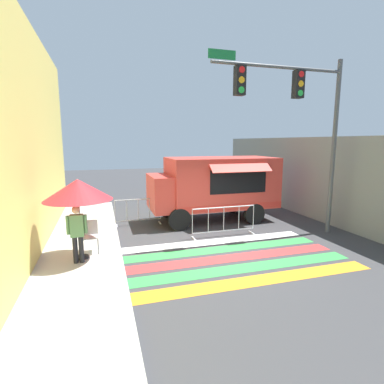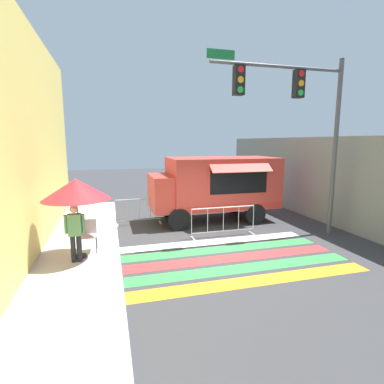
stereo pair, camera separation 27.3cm
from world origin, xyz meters
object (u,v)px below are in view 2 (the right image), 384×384
object	(u,v)px
folding_chair	(88,232)
barricade_side	(139,212)
food_truck	(213,184)
barricade_front	(223,221)
traffic_signal_pole	(299,109)
vendor_person	(75,230)
patio_umbrella	(76,189)

from	to	relation	value
folding_chair	barricade_side	distance (m)	3.58
folding_chair	food_truck	bearing A→B (deg)	31.67
barricade_front	barricade_side	distance (m)	3.67
food_truck	traffic_signal_pole	xyz separation A→B (m)	(2.01, -2.92, 2.89)
vendor_person	patio_umbrella	bearing A→B (deg)	65.92
food_truck	vendor_person	world-z (taller)	food_truck
barricade_front	traffic_signal_pole	bearing A→B (deg)	-16.72
barricade_side	folding_chair	bearing A→B (deg)	-120.18
traffic_signal_pole	vendor_person	size ratio (longest dim) A/B	3.95
barricade_front	barricade_side	xyz separation A→B (m)	(-2.77, 2.41, -0.01)
patio_umbrella	barricade_front	size ratio (longest dim) A/B	0.93
vendor_person	barricade_front	distance (m)	5.09
vendor_person	food_truck	bearing A→B (deg)	22.12
barricade_side	traffic_signal_pole	bearing A→B (deg)	-31.23
vendor_person	barricade_side	size ratio (longest dim) A/B	0.83
patio_umbrella	barricade_side	bearing A→B (deg)	60.62
patio_umbrella	barricade_side	distance (m)	4.38
food_truck	vendor_person	size ratio (longest dim) A/B	3.41
traffic_signal_pole	folding_chair	xyz separation A→B (m)	(-6.94, 0.03, -3.75)
food_truck	vendor_person	xyz separation A→B (m)	(-5.21, -3.69, -0.54)
barricade_front	barricade_side	bearing A→B (deg)	139.05
food_truck	patio_umbrella	xyz separation A→B (m)	(-5.15, -3.37, 0.52)
traffic_signal_pole	barricade_side	world-z (taller)	traffic_signal_pole
barricade_side	patio_umbrella	bearing A→B (deg)	-119.38
traffic_signal_pole	patio_umbrella	distance (m)	7.55
patio_umbrella	barricade_side	xyz separation A→B (m)	(2.01, 3.57, -1.57)
food_truck	vendor_person	bearing A→B (deg)	-144.68
traffic_signal_pole	folding_chair	size ratio (longest dim) A/B	6.64
patio_umbrella	food_truck	bearing A→B (deg)	33.24
food_truck	barricade_side	distance (m)	3.31
traffic_signal_pole	vendor_person	distance (m)	8.03
folding_chair	barricade_front	xyz separation A→B (m)	(4.57, 0.68, -0.18)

